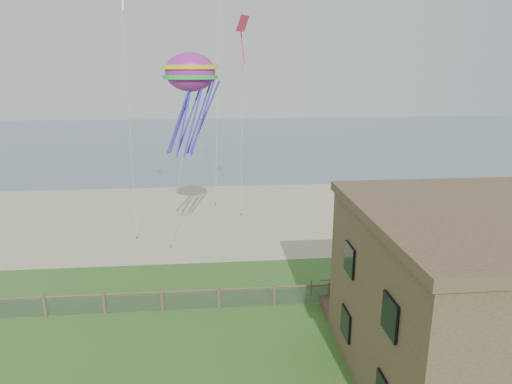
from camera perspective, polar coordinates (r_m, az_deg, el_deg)
The scene contains 8 objects.
ground at distance 20.42m, azimuth -4.36°, elevation -22.60°, with size 160.00×160.00×0.00m, color #336021.
sand_beach at distance 40.12m, azimuth -4.97°, elevation -2.92°, with size 72.00×20.00×0.02m, color tan.
ocean at distance 83.06m, azimuth -5.24°, elevation 6.61°, with size 160.00×68.00×0.02m, color slate.
chainlink_fence at distance 25.15m, azimuth -4.66°, elevation -13.18°, with size 36.20×0.20×1.25m, color brown, non-canonical shape.
motel_deck at distance 27.70m, azimuth 24.11°, elevation -12.44°, with size 15.00×2.00×0.50m, color #503B2D.
picnic_table at distance 25.37m, azimuth 11.76°, elevation -13.74°, with size 1.63×1.23×0.69m, color #503B2D, non-canonical shape.
octopus_kite at distance 28.06m, azimuth -8.08°, elevation 11.12°, with size 3.24×2.29×6.67m, color #FF285A, non-canonical shape.
kite_red at distance 33.96m, azimuth -1.67°, elevation 18.96°, with size 1.17×0.70×2.78m, color red, non-canonical shape.
Camera 1 is at (-0.06, -16.11, 12.54)m, focal length 32.00 mm.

